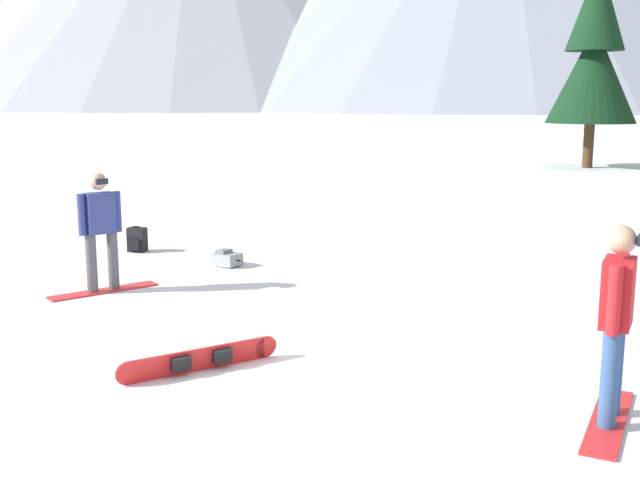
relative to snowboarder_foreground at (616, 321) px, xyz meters
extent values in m
plane|color=white|center=(-3.78, 0.90, -0.91)|extent=(800.00, 800.00, 0.00)
cube|color=red|center=(0.00, 0.00, -0.90)|extent=(0.49, 1.53, 0.02)
cylinder|color=#335184|center=(0.02, 0.16, -0.47)|extent=(0.15, 0.15, 0.84)
cylinder|color=#335184|center=(-0.02, -0.16, -0.47)|extent=(0.15, 0.15, 0.84)
cube|color=red|center=(0.00, 0.00, 0.24)|extent=(0.29, 0.43, 0.58)
cylinder|color=red|center=(0.04, 0.26, 0.24)|extent=(0.11, 0.11, 0.58)
cylinder|color=red|center=(-0.04, -0.26, 0.24)|extent=(0.11, 0.11, 0.58)
sphere|color=tan|center=(0.00, 0.00, 0.69)|extent=(0.24, 0.24, 0.24)
cube|color=black|center=(0.14, -0.02, 0.70)|extent=(0.06, 0.17, 0.08)
cube|color=red|center=(-6.73, 2.47, -0.90)|extent=(1.11, 1.47, 0.02)
cylinder|color=#4C4C51|center=(-6.64, 2.60, -0.47)|extent=(0.15, 0.15, 0.83)
cylinder|color=#4C4C51|center=(-6.82, 2.33, -0.47)|extent=(0.15, 0.15, 0.83)
cube|color=navy|center=(-6.73, 2.47, 0.24)|extent=(0.42, 0.47, 0.58)
cylinder|color=navy|center=(-6.59, 2.68, 0.24)|extent=(0.11, 0.11, 0.58)
cylinder|color=navy|center=(-6.88, 2.25, 0.24)|extent=(0.11, 0.11, 0.58)
sphere|color=tan|center=(-6.73, 2.47, 0.69)|extent=(0.24, 0.24, 0.24)
cube|color=black|center=(-6.61, 2.39, 0.70)|extent=(0.13, 0.16, 0.08)
cube|color=red|center=(-3.91, 0.00, -0.78)|extent=(1.02, 1.20, 0.25)
cylinder|color=red|center=(-4.39, -0.57, -0.78)|extent=(0.22, 0.24, 0.25)
cylinder|color=red|center=(-3.43, 0.58, -0.78)|extent=(0.22, 0.24, 0.25)
cube|color=black|center=(-4.01, -0.20, -0.77)|extent=(0.20, 0.22, 0.15)
cube|color=black|center=(-3.73, 0.15, -0.77)|extent=(0.20, 0.22, 0.15)
cube|color=black|center=(-7.85, 5.17, -0.69)|extent=(0.33, 0.22, 0.44)
cube|color=black|center=(-7.84, 5.04, -0.75)|extent=(0.23, 0.07, 0.20)
cylinder|color=black|center=(-7.85, 5.17, -0.45)|extent=(0.12, 0.03, 0.02)
cube|color=gray|center=(-5.79, 4.59, -0.80)|extent=(0.53, 0.45, 0.22)
cube|color=slate|center=(-5.86, 4.62, -0.67)|extent=(0.26, 0.28, 0.07)
cylinder|color=black|center=(-5.56, 4.52, -0.78)|extent=(0.12, 0.06, 0.02)
cylinder|color=#472D19|center=(0.07, 25.79, -0.02)|extent=(0.40, 0.40, 1.78)
cone|color=black|center=(0.07, 25.79, 2.76)|extent=(3.48, 3.48, 3.78)
cone|color=black|center=(0.07, 25.79, 5.41)|extent=(2.26, 2.26, 3.47)
camera|label=1|loc=(-0.40, -6.59, 1.83)|focal=42.59mm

